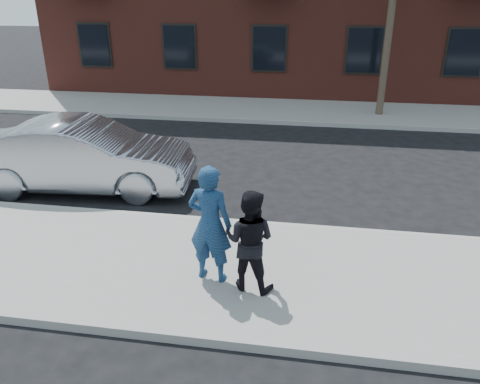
# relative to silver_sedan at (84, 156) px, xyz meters

# --- Properties ---
(ground) EXTENTS (100.00, 100.00, 0.00)m
(ground) POSITION_rel_silver_sedan_xyz_m (3.26, -2.92, -0.84)
(ground) COLOR black
(ground) RESTS_ON ground
(near_sidewalk) EXTENTS (50.00, 3.50, 0.15)m
(near_sidewalk) POSITION_rel_silver_sedan_xyz_m (3.26, -3.17, -0.77)
(near_sidewalk) COLOR gray
(near_sidewalk) RESTS_ON ground
(near_curb) EXTENTS (50.00, 0.10, 0.15)m
(near_curb) POSITION_rel_silver_sedan_xyz_m (3.26, -1.37, -0.77)
(near_curb) COLOR #999691
(near_curb) RESTS_ON ground
(far_sidewalk) EXTENTS (50.00, 3.50, 0.15)m
(far_sidewalk) POSITION_rel_silver_sedan_xyz_m (3.26, 8.33, -0.77)
(far_sidewalk) COLOR gray
(far_sidewalk) RESTS_ON ground
(far_curb) EXTENTS (50.00, 0.10, 0.15)m
(far_curb) POSITION_rel_silver_sedan_xyz_m (3.26, 6.53, -0.77)
(far_curb) COLOR #999691
(far_curb) RESTS_ON ground
(silver_sedan) EXTENTS (5.26, 2.23, 1.69)m
(silver_sedan) POSITION_rel_silver_sedan_xyz_m (0.00, 0.00, 0.00)
(silver_sedan) COLOR #999BA3
(silver_sedan) RESTS_ON ground
(man_hoodie) EXTENTS (0.79, 0.59, 1.97)m
(man_hoodie) POSITION_rel_silver_sedan_xyz_m (3.85, -3.46, 0.29)
(man_hoodie) COLOR navy
(man_hoodie) RESTS_ON near_sidewalk
(man_peacoat) EXTENTS (0.91, 0.77, 1.66)m
(man_peacoat) POSITION_rel_silver_sedan_xyz_m (4.50, -3.60, 0.14)
(man_peacoat) COLOR black
(man_peacoat) RESTS_ON near_sidewalk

